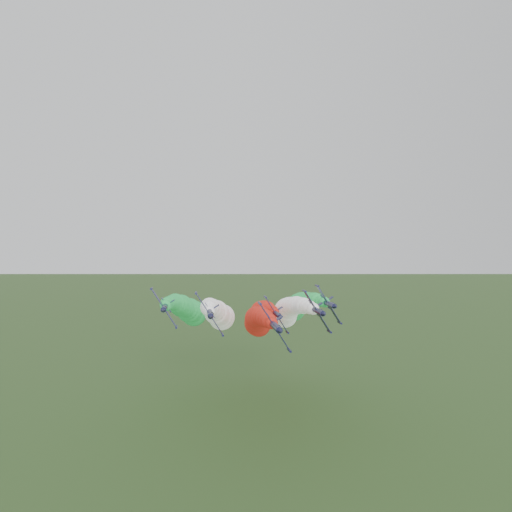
{
  "coord_description": "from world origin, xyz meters",
  "views": [
    {
      "loc": [
        -9.53,
        -91.26,
        50.29
      ],
      "look_at": [
        2.66,
        10.79,
        48.83
      ],
      "focal_mm": 35.0,
      "sensor_mm": 36.0,
      "label": 1
    }
  ],
  "objects_px": {
    "jet_inner_right": "(288,311)",
    "jet_outer_left": "(186,309)",
    "jet_inner_left": "(217,313)",
    "jet_outer_right": "(297,306)",
    "jet_lead": "(258,321)",
    "jet_trail": "(262,314)"
  },
  "relations": [
    {
      "from": "jet_outer_right",
      "to": "jet_trail",
      "type": "bearing_deg",
      "value": 146.89
    },
    {
      "from": "jet_inner_left",
      "to": "jet_outer_right",
      "type": "bearing_deg",
      "value": 15.39
    },
    {
      "from": "jet_lead",
      "to": "jet_outer_right",
      "type": "relative_size",
      "value": 1.0
    },
    {
      "from": "jet_outer_left",
      "to": "jet_trail",
      "type": "distance_m",
      "value": 26.13
    },
    {
      "from": "jet_inner_right",
      "to": "jet_outer_left",
      "type": "relative_size",
      "value": 1.0
    },
    {
      "from": "jet_trail",
      "to": "jet_inner_right",
      "type": "bearing_deg",
      "value": -67.89
    },
    {
      "from": "jet_inner_left",
      "to": "jet_outer_right",
      "type": "relative_size",
      "value": 1.01
    },
    {
      "from": "jet_lead",
      "to": "jet_inner_left",
      "type": "xyz_separation_m",
      "value": [
        -10.86,
        14.54,
        0.45
      ]
    },
    {
      "from": "jet_trail",
      "to": "jet_inner_left",
      "type": "bearing_deg",
      "value": -137.91
    },
    {
      "from": "jet_lead",
      "to": "jet_inner_right",
      "type": "height_order",
      "value": "jet_inner_right"
    },
    {
      "from": "jet_inner_right",
      "to": "jet_outer_right",
      "type": "xyz_separation_m",
      "value": [
        4.71,
        7.79,
        0.61
      ]
    },
    {
      "from": "jet_outer_right",
      "to": "jet_outer_left",
      "type": "bearing_deg",
      "value": 177.95
    },
    {
      "from": "jet_inner_right",
      "to": "jet_trail",
      "type": "bearing_deg",
      "value": 112.11
    },
    {
      "from": "jet_inner_left",
      "to": "jet_lead",
      "type": "bearing_deg",
      "value": -53.25
    },
    {
      "from": "jet_outer_left",
      "to": "jet_outer_right",
      "type": "height_order",
      "value": "jet_outer_right"
    },
    {
      "from": "jet_outer_right",
      "to": "jet_trail",
      "type": "relative_size",
      "value": 0.99
    },
    {
      "from": "jet_inner_right",
      "to": "jet_outer_left",
      "type": "distance_m",
      "value": 32.67
    },
    {
      "from": "jet_lead",
      "to": "jet_inner_right",
      "type": "bearing_deg",
      "value": 52.02
    },
    {
      "from": "jet_inner_right",
      "to": "jet_trail",
      "type": "xyz_separation_m",
      "value": [
        -6.01,
        14.78,
        -2.51
      ]
    },
    {
      "from": "jet_outer_left",
      "to": "jet_lead",
      "type": "bearing_deg",
      "value": -48.57
    },
    {
      "from": "jet_inner_left",
      "to": "jet_outer_left",
      "type": "height_order",
      "value": "jet_outer_left"
    },
    {
      "from": "jet_inner_right",
      "to": "jet_trail",
      "type": "relative_size",
      "value": 1.0
    }
  ]
}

